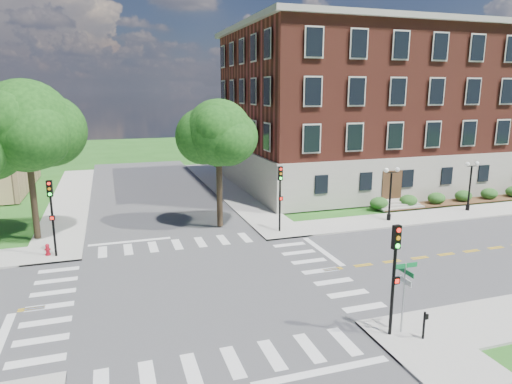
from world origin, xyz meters
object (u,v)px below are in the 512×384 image
object	(u,v)px
twin_lamp_east	(470,183)
street_sign_pole	(405,284)
traffic_signal_nw	(52,208)
fire_hydrant	(48,250)
traffic_signal_se	(395,266)
twin_lamp_west	(390,191)
push_button_post	(424,324)
traffic_signal_ne	(280,190)

from	to	relation	value
twin_lamp_east	street_sign_pole	size ratio (longest dim) A/B	1.36
traffic_signal_nw	street_sign_pole	world-z (taller)	traffic_signal_nw
street_sign_pole	fire_hydrant	distance (m)	21.44
traffic_signal_nw	fire_hydrant	distance (m)	2.78
traffic_signal_se	fire_hydrant	size ratio (longest dim) A/B	6.40
street_sign_pole	traffic_signal_se	bearing A→B (deg)	-176.36
twin_lamp_west	fire_hydrant	size ratio (longest dim) A/B	5.64
push_button_post	fire_hydrant	size ratio (longest dim) A/B	1.60
twin_lamp_west	twin_lamp_east	world-z (taller)	same
traffic_signal_ne	street_sign_pole	xyz separation A→B (m)	(-0.16, -14.95, -0.88)
traffic_signal_se	traffic_signal_nw	distance (m)	20.41
traffic_signal_nw	fire_hydrant	world-z (taller)	traffic_signal_nw
traffic_signal_nw	twin_lamp_west	distance (m)	24.40
traffic_signal_ne	twin_lamp_west	world-z (taller)	traffic_signal_ne
traffic_signal_nw	twin_lamp_east	distance (m)	32.65
twin_lamp_west	street_sign_pole	bearing A→B (deg)	-122.23
twin_lamp_east	fire_hydrant	bearing A→B (deg)	-178.66
traffic_signal_se	fire_hydrant	distance (m)	21.15
traffic_signal_ne	fire_hydrant	xyz separation A→B (m)	(-15.58, -0.17, -2.72)
twin_lamp_east	street_sign_pole	bearing A→B (deg)	-138.69
traffic_signal_ne	push_button_post	xyz separation A→B (m)	(0.37, -15.73, -2.39)
twin_lamp_west	twin_lamp_east	size ratio (longest dim) A/B	1.00
twin_lamp_east	street_sign_pole	distance (m)	23.56
traffic_signal_nw	twin_lamp_west	size ratio (longest dim) A/B	1.13
fire_hydrant	traffic_signal_ne	bearing A→B (deg)	0.63
traffic_signal_ne	traffic_signal_nw	size ratio (longest dim) A/B	1.00
fire_hydrant	twin_lamp_west	bearing A→B (deg)	0.54
traffic_signal_nw	traffic_signal_se	bearing A→B (deg)	-45.33
traffic_signal_se	twin_lamp_east	distance (m)	24.03
traffic_signal_se	traffic_signal_ne	world-z (taller)	same
push_button_post	fire_hydrant	world-z (taller)	push_button_post
push_button_post	traffic_signal_nw	bearing A→B (deg)	135.37
push_button_post	traffic_signal_se	bearing A→B (deg)	146.17
street_sign_pole	push_button_post	bearing A→B (deg)	-55.85
traffic_signal_nw	twin_lamp_east	world-z (taller)	traffic_signal_nw
twin_lamp_west	fire_hydrant	xyz separation A→B (m)	(-24.89, -0.23, -2.06)
twin_lamp_west	fire_hydrant	distance (m)	24.97
traffic_signal_se	street_sign_pole	xyz separation A→B (m)	(0.58, 0.04, -0.88)
traffic_signal_nw	twin_lamp_west	xyz separation A→B (m)	(24.39, 0.54, -0.66)
traffic_signal_se	traffic_signal_ne	size ratio (longest dim) A/B	1.00
traffic_signal_se	twin_lamp_west	size ratio (longest dim) A/B	1.13
twin_lamp_east	push_button_post	bearing A→B (deg)	-136.44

